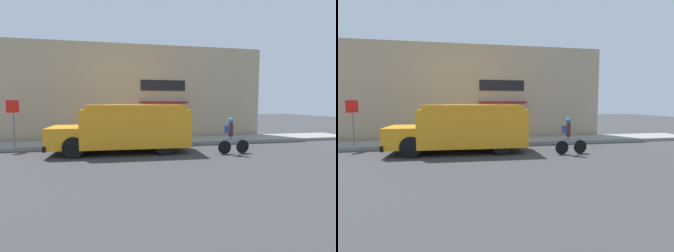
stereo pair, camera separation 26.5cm
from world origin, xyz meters
The scene contains 7 objects.
ground_plane centered at (0.00, 0.00, 0.00)m, with size 70.00×70.00×0.00m, color #38383A.
sidewalk centered at (0.00, 1.17, 0.09)m, with size 28.00×2.34×0.18m.
storefront centered at (0.03, 2.67, 2.93)m, with size 17.77×0.75×5.87m.
school_bus centered at (-0.23, -1.28, 1.17)m, with size 6.34×2.90×2.23m.
cyclist centered at (4.34, -2.73, 0.83)m, with size 1.54×0.23×1.65m.
stop_sign_post centered at (-5.61, 0.45, 1.73)m, with size 0.45×0.45×2.31m.
trash_bin centered at (-1.71, 1.49, 0.57)m, with size 0.46×0.46×0.77m.
Camera 2 is at (-0.73, -13.64, 2.32)m, focal length 28.00 mm.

